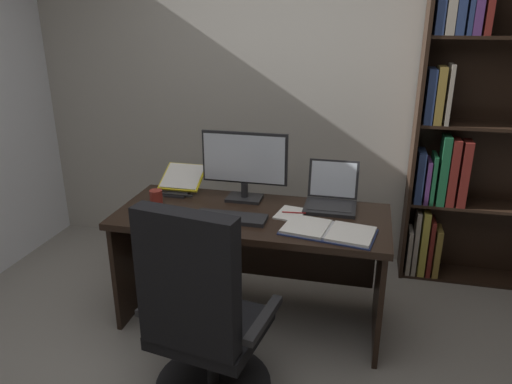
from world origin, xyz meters
TOP-DOWN VIEW (x-y plane):
  - wall_back at (0.00, 1.87)m, footprint 4.65×0.12m
  - desk at (-0.04, 0.86)m, footprint 1.62×0.69m
  - bookshelf at (1.26, 1.66)m, footprint 0.96×0.27m
  - office_chair at (-0.10, 0.03)m, footprint 0.66×0.60m
  - monitor at (-0.13, 1.00)m, footprint 0.54×0.16m
  - laptop at (0.41, 1.01)m, footprint 0.31×0.32m
  - keyboard at (-0.13, 0.67)m, footprint 0.42×0.15m
  - computer_mouse at (-0.43, 0.67)m, footprint 0.06×0.10m
  - reading_stand_with_book at (-0.59, 1.07)m, footprint 0.28×0.29m
  - open_binder at (0.43, 0.62)m, footprint 0.54×0.34m
  - notepad at (0.19, 0.82)m, footprint 0.18×0.23m
  - pen at (0.21, 0.82)m, footprint 0.14×0.02m
  - coffee_mug at (-0.64, 0.78)m, footprint 0.08×0.08m

SIDE VIEW (x-z plane):
  - office_chair at x=-0.10m, z-range -0.08..1.00m
  - desk at x=-0.04m, z-range 0.16..0.90m
  - notepad at x=0.19m, z-range 0.73..0.74m
  - open_binder at x=0.43m, z-range 0.73..0.76m
  - keyboard at x=-0.13m, z-range 0.73..0.76m
  - pen at x=0.21m, z-range 0.74..0.75m
  - computer_mouse at x=-0.43m, z-range 0.73..0.77m
  - coffee_mug at x=-0.64m, z-range 0.73..0.83m
  - laptop at x=0.41m, z-range 0.66..0.92m
  - reading_stand_with_book at x=-0.59m, z-range 0.73..0.88m
  - monitor at x=-0.13m, z-range 0.74..1.18m
  - bookshelf at x=1.26m, z-range 0.00..2.29m
  - wall_back at x=0.00m, z-range 0.00..2.59m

